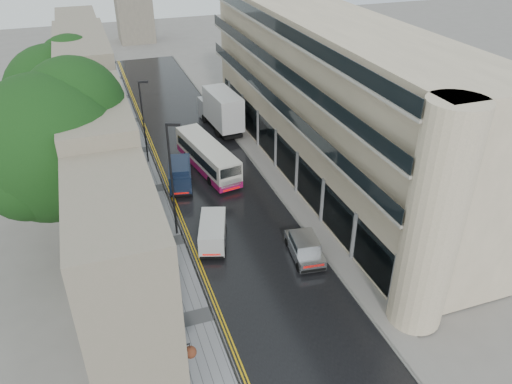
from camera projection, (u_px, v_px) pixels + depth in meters
road at (214, 180)px, 45.81m from camera, size 9.00×85.00×0.02m
left_sidewalk at (150, 190)px, 44.12m from camera, size 2.70×85.00×0.12m
right_sidewalk at (269, 170)px, 47.32m from camera, size 1.80×85.00×0.12m
old_shop_row at (95, 122)px, 42.10m from camera, size 4.50×56.00×12.00m
modern_block at (327, 100)px, 43.97m from camera, size 8.00×40.00×14.00m
tree_near at (54, 171)px, 32.63m from camera, size 10.56×10.56×13.89m
tree_far at (59, 111)px, 43.63m from camera, size 9.24×9.24×12.46m
cream_bus at (210, 172)px, 44.27m from camera, size 3.92×10.24×2.73m
white_lorry at (217, 118)px, 52.81m from camera, size 3.23×8.71×4.48m
silver_hatchback at (299, 261)px, 34.24m from camera, size 2.40×4.48×1.60m
white_van at (200, 245)px, 35.62m from camera, size 3.06×4.63×1.93m
navy_van at (170, 183)px, 42.85m from camera, size 2.78×5.01×2.42m
pedestrian at (161, 231)px, 37.19m from camera, size 0.65×0.52×1.58m
lamp_post_near at (172, 182)px, 36.04m from camera, size 1.03×0.59×9.06m
lamp_post_far at (144, 123)px, 46.76m from camera, size 0.92×0.36×8.01m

